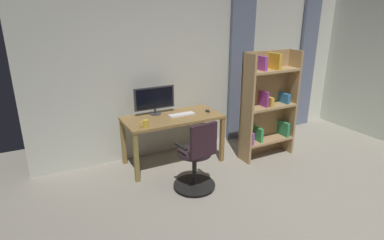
% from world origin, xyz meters
% --- Properties ---
extents(ground_plane, '(7.54, 7.54, 0.00)m').
position_xyz_m(ground_plane, '(0.00, 0.00, 0.00)').
color(ground_plane, gray).
extents(back_room_partition, '(5.80, 0.10, 2.68)m').
position_xyz_m(back_room_partition, '(0.00, -2.64, 1.34)').
color(back_room_partition, silver).
rests_on(back_room_partition, ground).
extents(curtain_left_panel, '(0.37, 0.06, 2.50)m').
position_xyz_m(curtain_left_panel, '(-2.20, -2.53, 1.25)').
color(curtain_left_panel, slate).
rests_on(curtain_left_panel, ground).
extents(curtain_right_panel, '(0.46, 0.06, 2.50)m').
position_xyz_m(curtain_right_panel, '(-0.61, -2.53, 1.25)').
color(curtain_right_panel, slate).
rests_on(curtain_right_panel, ground).
extents(desk, '(1.46, 0.70, 0.75)m').
position_xyz_m(desk, '(0.89, -2.14, 0.66)').
color(desk, olive).
rests_on(desk, ground).
extents(office_chair, '(0.56, 0.56, 0.96)m').
position_xyz_m(office_chair, '(0.95, -1.27, 0.45)').
color(office_chair, black).
rests_on(office_chair, ground).
extents(computer_monitor, '(0.63, 0.18, 0.42)m').
position_xyz_m(computer_monitor, '(1.08, -2.38, 0.99)').
color(computer_monitor, '#333338').
rests_on(computer_monitor, desk).
extents(computer_keyboard, '(0.40, 0.13, 0.02)m').
position_xyz_m(computer_keyboard, '(0.75, -2.12, 0.77)').
color(computer_keyboard, white).
rests_on(computer_keyboard, desk).
extents(computer_mouse, '(0.06, 0.10, 0.04)m').
position_xyz_m(computer_mouse, '(0.31, -2.10, 0.77)').
color(computer_mouse, '#232328').
rests_on(computer_mouse, desk).
extents(mug_coffee, '(0.12, 0.08, 0.10)m').
position_xyz_m(mug_coffee, '(1.40, -1.89, 0.81)').
color(mug_coffee, gold).
rests_on(mug_coffee, desk).
extents(bookshelf, '(0.91, 0.30, 1.68)m').
position_xyz_m(bookshelf, '(-0.55, -1.72, 0.85)').
color(bookshelf, tan).
rests_on(bookshelf, ground).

